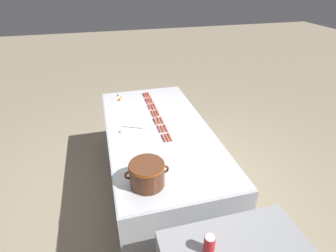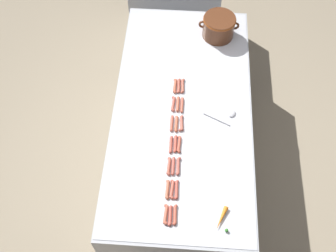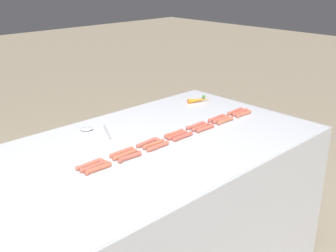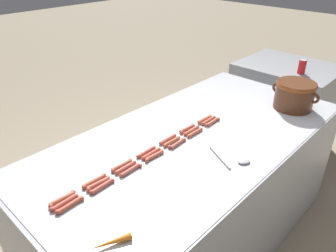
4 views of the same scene
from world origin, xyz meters
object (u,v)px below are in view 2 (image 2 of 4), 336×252
object	(u,v)px
hot_dog_5	(173,104)
hot_dog_16	(178,166)
hot_dog_15	(177,190)
hot_dog_17	(179,144)
serving_spoon	(227,115)
hot_dog_20	(183,86)
carrot	(222,219)
hot_dog_1	(167,189)
hot_dog_9	(173,166)
hot_dog_12	(178,104)
bean_pot	(219,26)
hot_dog_10	(175,144)
hot_dog_4	(172,123)
hot_dog_14	(175,215)
hot_dog_2	(169,166)
hot_dog_6	(175,86)
back_cabinet	(176,6)
hot_dog_8	(172,189)
hot_dog_7	(170,216)
hot_dog_18	(181,123)
hot_dog_11	(176,124)
hot_dog_13	(179,86)
hot_dog_19	(182,105)
hot_dog_0	(166,214)
hot_dog_3	(171,145)

from	to	relation	value
hot_dog_5	hot_dog_16	size ratio (longest dim) A/B	1.00
hot_dog_15	hot_dog_17	bearing A→B (deg)	90.18
hot_dog_5	serving_spoon	size ratio (longest dim) A/B	0.56
hot_dog_20	carrot	xyz separation A→B (m)	(0.31, -1.08, 0.00)
hot_dog_1	hot_dog_20	distance (m)	0.90
hot_dog_9	hot_dog_12	bearing A→B (deg)	89.60
hot_dog_12	bean_pot	xyz separation A→B (m)	(0.31, 0.77, 0.10)
hot_dog_10	bean_pot	size ratio (longest dim) A/B	0.42
hot_dog_4	hot_dog_14	distance (m)	0.72
hot_dog_2	hot_dog_6	distance (m)	0.72
hot_dog_9	serving_spoon	bearing A→B (deg)	50.21
back_cabinet	hot_dog_12	xyz separation A→B (m)	(0.10, -1.60, 0.44)
hot_dog_8	serving_spoon	distance (m)	0.74
hot_dog_20	bean_pot	distance (m)	0.66
hot_dog_7	hot_dog_18	xyz separation A→B (m)	(0.04, 0.73, 0.00)
hot_dog_11	hot_dog_13	distance (m)	0.36
hot_dog_4	hot_dog_7	size ratio (longest dim) A/B	1.00
hot_dog_5	hot_dog_7	xyz separation A→B (m)	(0.03, -0.90, 0.00)
hot_dog_18	hot_dog_12	bearing A→B (deg)	100.89
hot_dog_15	hot_dog_19	distance (m)	0.71
hot_dog_5	hot_dog_7	size ratio (longest dim) A/B	1.00
hot_dog_13	hot_dog_14	distance (m)	1.07
hot_dog_1	hot_dog_11	size ratio (longest dim) A/B	1.00
hot_dog_14	hot_dog_18	xyz separation A→B (m)	(0.00, 0.72, 0.00)
hot_dog_5	carrot	world-z (taller)	carrot
hot_dog_6	carrot	xyz separation A→B (m)	(0.37, -1.08, 0.00)
hot_dog_12	hot_dog_13	size ratio (longest dim) A/B	1.00
back_cabinet	hot_dog_8	size ratio (longest dim) A/B	6.32
hot_dog_15	hot_dog_11	bearing A→B (deg)	93.39
hot_dog_0	hot_dog_15	xyz separation A→B (m)	(0.06, 0.18, 0.00)
hot_dog_0	hot_dog_10	xyz separation A→B (m)	(0.03, 0.54, 0.00)
hot_dog_2	hot_dog_14	world-z (taller)	same
hot_dog_12	carrot	xyz separation A→B (m)	(0.34, -0.90, 0.00)
serving_spoon	hot_dog_1	bearing A→B (deg)	-122.71
hot_dog_0	hot_dog_3	world-z (taller)	same
hot_dog_13	hot_dog_15	bearing A→B (deg)	-87.91
hot_dog_7	carrot	distance (m)	0.34
hot_dog_0	hot_dog_9	xyz separation A→B (m)	(0.03, 0.36, 0.00)
hot_dog_7	hot_dog_11	distance (m)	0.72
back_cabinet	hot_dog_16	world-z (taller)	back_cabinet
hot_dog_8	hot_dog_11	world-z (taller)	same
back_cabinet	hot_dog_9	world-z (taller)	back_cabinet
hot_dog_4	hot_dog_9	xyz separation A→B (m)	(0.03, -0.36, 0.00)
hot_dog_20	hot_dog_19	bearing A→B (deg)	-88.84
hot_dog_4	carrot	xyz separation A→B (m)	(0.37, -0.72, 0.00)
hot_dog_6	bean_pot	size ratio (longest dim) A/B	0.42
hot_dog_12	hot_dog_18	size ratio (longest dim) A/B	1.00
hot_dog_18	hot_dog_3	bearing A→B (deg)	-108.90
hot_dog_11	hot_dog_13	xyz separation A→B (m)	(-0.00, 0.36, 0.00)
hot_dog_7	hot_dog_12	bearing A→B (deg)	89.88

